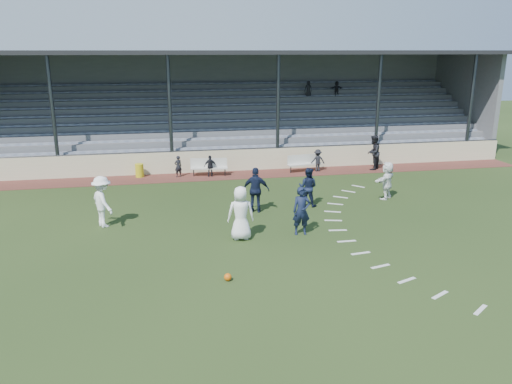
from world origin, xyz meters
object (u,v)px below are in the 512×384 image
official (373,152)px  bench_left (209,165)px  player_navy_lead (301,211)px  trash_bin (140,170)px  football (228,277)px  bench_right (304,161)px  player_white_lead (241,213)px

official → bench_left: bearing=-50.2°
player_navy_lead → trash_bin: bearing=125.7°
football → official: official is taller
bench_right → trash_bin: 9.10m
player_white_lead → player_navy_lead: player_white_lead is taller
trash_bin → football: 13.69m
official → football: bearing=3.1°
bench_left → bench_right: same height
trash_bin → official: size_ratio=0.36×
trash_bin → player_navy_lead: size_ratio=0.39×
football → player_navy_lead: size_ratio=0.13×
bench_left → bench_right: size_ratio=1.00×
trash_bin → player_white_lead: (3.93, -10.04, 0.61)m
football → official: bearing=51.5°
trash_bin → football: size_ratio=3.11×
trash_bin → bench_right: bearing=-2.4°
football → official: size_ratio=0.12×
bench_right → football: 14.33m
football → player_white_lead: bearing=74.3°
football → official: 16.23m
bench_left → trash_bin: (-3.72, 0.37, -0.21)m
trash_bin → player_white_lead: player_white_lead is taller
player_white_lead → football: bearing=77.0°
player_navy_lead → bench_right: bearing=77.1°
football → player_white_lead: player_white_lead is taller
bench_right → player_white_lead: 10.96m
trash_bin → official: 13.12m
bench_right → official: size_ratio=1.03×
player_navy_lead → bench_left: bearing=108.3°
bench_left → football: 13.01m
bench_left → trash_bin: 3.74m
bench_left → player_navy_lead: 9.93m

